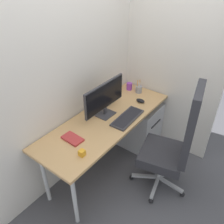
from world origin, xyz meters
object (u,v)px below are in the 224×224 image
object	(u,v)px
filing_cabinet	(137,124)
keyboard	(127,118)
monitor	(105,97)
desk_clamp_accessory	(82,153)
pen_holder	(139,89)
office_chair	(175,144)
coffee_mug	(129,86)
mouse	(140,101)
notebook	(73,139)

from	to	relation	value
filing_cabinet	keyboard	world-z (taller)	keyboard
monitor	keyboard	xyz separation A→B (m)	(0.08, -0.24, -0.20)
keyboard	desk_clamp_accessory	size ratio (longest dim) A/B	7.53
filing_cabinet	pen_holder	world-z (taller)	pen_holder
office_chair	filing_cabinet	size ratio (longest dim) A/B	2.08
filing_cabinet	office_chair	bearing A→B (deg)	-121.19
coffee_mug	desk_clamp_accessory	xyz separation A→B (m)	(-1.25, -0.34, -0.02)
keyboard	monitor	bearing A→B (deg)	108.68
mouse	desk_clamp_accessory	world-z (taller)	desk_clamp_accessory
desk_clamp_accessory	keyboard	bearing A→B (deg)	-0.59
monitor	pen_holder	size ratio (longest dim) A/B	3.43
office_chair	monitor	distance (m)	0.85
pen_holder	desk_clamp_accessory	size ratio (longest dim) A/B	3.00
keyboard	pen_holder	xyz separation A→B (m)	(0.56, 0.21, 0.03)
keyboard	notebook	xyz separation A→B (m)	(-0.59, 0.22, -0.00)
filing_cabinet	pen_holder	distance (m)	0.48
office_chair	keyboard	distance (m)	0.55
filing_cabinet	monitor	size ratio (longest dim) A/B	1.01
coffee_mug	desk_clamp_accessory	size ratio (longest dim) A/B	1.81
filing_cabinet	desk_clamp_accessory	bearing A→B (deg)	-172.66
office_chair	mouse	bearing A→B (deg)	63.00
keyboard	notebook	distance (m)	0.63
mouse	pen_holder	size ratio (longest dim) A/B	0.62
pen_holder	desk_clamp_accessory	distance (m)	1.27
monitor	coffee_mug	xyz separation A→B (m)	(0.64, 0.11, -0.17)
filing_cabinet	pen_holder	bearing A→B (deg)	32.77
office_chair	coffee_mug	distance (m)	1.01
monitor	notebook	world-z (taller)	monitor
notebook	coffee_mug	size ratio (longest dim) A/B	1.93
office_chair	pen_holder	distance (m)	0.90
pen_holder	notebook	distance (m)	1.15
mouse	monitor	bearing A→B (deg)	158.22
filing_cabinet	desk_clamp_accessory	xyz separation A→B (m)	(-1.18, -0.15, 0.45)
filing_cabinet	keyboard	size ratio (longest dim) A/B	1.38
keyboard	coffee_mug	world-z (taller)	coffee_mug
filing_cabinet	mouse	bearing A→B (deg)	-140.39
filing_cabinet	pen_holder	xyz separation A→B (m)	(0.08, 0.05, 0.47)
monitor	office_chair	bearing A→B (deg)	-79.09
mouse	coffee_mug	world-z (taller)	coffee_mug
filing_cabinet	coffee_mug	xyz separation A→B (m)	(0.07, 0.19, 0.47)
filing_cabinet	keyboard	distance (m)	0.67
office_chair	desk_clamp_accessory	size ratio (longest dim) A/B	21.61
monitor	keyboard	distance (m)	0.33
filing_cabinet	keyboard	bearing A→B (deg)	-161.80
coffee_mug	mouse	bearing A→B (deg)	-123.43
office_chair	filing_cabinet	world-z (taller)	office_chair
notebook	coffee_mug	bearing A→B (deg)	8.44
notebook	coffee_mug	distance (m)	1.15
notebook	desk_clamp_accessory	distance (m)	0.24
office_chair	monitor	bearing A→B (deg)	100.91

